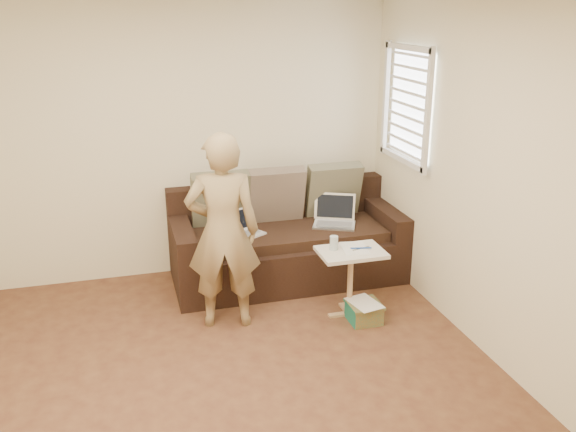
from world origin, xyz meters
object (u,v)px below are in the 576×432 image
object	(u,v)px
side_table	(350,283)
striped_box	(364,312)
person	(223,232)
laptop_silver	(334,226)
laptop_white	(246,236)
sofa	(287,237)
drinking_glass	(334,243)

from	to	relation	value
side_table	striped_box	distance (m)	0.27
side_table	person	bearing A→B (deg)	171.70
laptop_silver	person	distance (m)	1.41
laptop_silver	side_table	xyz separation A→B (m)	(-0.15, -0.82, -0.22)
laptop_white	side_table	bearing A→B (deg)	-77.76
sofa	laptop_white	bearing A→B (deg)	-168.81
side_table	striped_box	xyz separation A→B (m)	(0.08, -0.14, -0.21)
sofa	striped_box	world-z (taller)	sofa
laptop_white	drinking_glass	bearing A→B (deg)	-81.35
sofa	laptop_silver	bearing A→B (deg)	-7.05
side_table	striped_box	bearing A→B (deg)	-61.48
laptop_silver	sofa	bearing A→B (deg)	-161.96
laptop_silver	person	world-z (taller)	person
laptop_silver	drinking_glass	bearing A→B (deg)	-85.36
laptop_white	person	distance (m)	0.78
sofa	person	xyz separation A→B (m)	(-0.75, -0.73, 0.40)
laptop_silver	side_table	distance (m)	0.86
laptop_white	drinking_glass	xyz separation A→B (m)	(0.60, -0.74, 0.14)
sofa	striped_box	size ratio (longest dim) A/B	7.94
sofa	drinking_glass	xyz separation A→B (m)	(0.17, -0.82, 0.24)
person	striped_box	distance (m)	1.39
sofa	drinking_glass	size ratio (longest dim) A/B	18.33
side_table	drinking_glass	xyz separation A→B (m)	(-0.13, 0.06, 0.36)
laptop_white	drinking_glass	world-z (taller)	drinking_glass
laptop_silver	laptop_white	xyz separation A→B (m)	(-0.88, -0.03, 0.00)
laptop_silver	laptop_white	world-z (taller)	laptop_silver
laptop_silver	side_table	world-z (taller)	laptop_silver
sofa	person	bearing A→B (deg)	-135.81
sofa	side_table	distance (m)	0.94
laptop_white	striped_box	xyz separation A→B (m)	(0.81, -0.94, -0.43)
laptop_silver	striped_box	xyz separation A→B (m)	(-0.07, -0.97, -0.43)
side_table	striped_box	size ratio (longest dim) A/B	2.18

